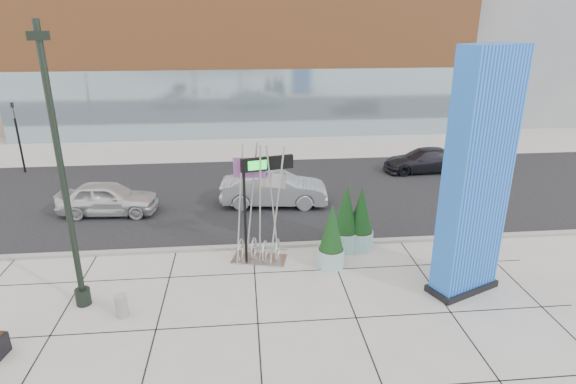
{
  "coord_description": "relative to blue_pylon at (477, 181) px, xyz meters",
  "views": [
    {
      "loc": [
        0.72,
        -13.16,
        8.72
      ],
      "look_at": [
        2.2,
        2.0,
        3.06
      ],
      "focal_mm": 30.0,
      "sensor_mm": 36.0,
      "label": 1
    }
  ],
  "objects": [
    {
      "name": "tower_glass_front",
      "position": [
        -6.92,
        21.9,
        -1.34
      ],
      "size": [
        34.0,
        0.6,
        5.0
      ],
      "primitive_type": "cube",
      "color": "#8CA5B2",
      "rests_on": "ground"
    },
    {
      "name": "car_white_west",
      "position": [
        -13.44,
        7.84,
        -3.07
      ],
      "size": [
        4.59,
        2.1,
        1.52
      ],
      "primitive_type": "imported",
      "rotation": [
        0.0,
        0.0,
        1.5
      ],
      "color": "silver",
      "rests_on": "ground"
    },
    {
      "name": "concrete_bollard",
      "position": [
        -11.04,
        -0.5,
        -3.47
      ],
      "size": [
        0.38,
        0.38,
        0.73
      ],
      "primitive_type": "cylinder",
      "color": "gray",
      "rests_on": "ground"
    },
    {
      "name": "round_planter_east",
      "position": [
        -3.32,
        3.3,
        -2.56
      ],
      "size": [
        1.08,
        1.08,
        2.71
      ],
      "color": "#90C3B8",
      "rests_on": "ground"
    },
    {
      "name": "traffic_signal",
      "position": [
        -19.92,
        14.7,
        -1.54
      ],
      "size": [
        0.15,
        0.18,
        4.1
      ],
      "color": "black",
      "rests_on": "ground"
    },
    {
      "name": "round_planter_mid",
      "position": [
        -2.72,
        3.3,
        -2.61
      ],
      "size": [
        1.03,
        1.03,
        2.59
      ],
      "color": "#90C3B8",
      "rests_on": "ground"
    },
    {
      "name": "ground",
      "position": [
        -7.92,
        -0.3,
        -3.84
      ],
      "size": [
        160.0,
        160.0,
        0.0
      ],
      "primitive_type": "plane",
      "color": "#9E9991",
      "rests_on": "ground"
    },
    {
      "name": "public_art_sculpture",
      "position": [
        -6.69,
        2.7,
        -2.65
      ],
      "size": [
        2.17,
        1.44,
        4.53
      ],
      "rotation": [
        0.0,
        0.0,
        -0.24
      ],
      "color": "#B3B5B8",
      "rests_on": "ground"
    },
    {
      "name": "tower_podium",
      "position": [
        -6.92,
        26.7,
        1.66
      ],
      "size": [
        34.0,
        10.0,
        11.0
      ],
      "primitive_type": "cube",
      "color": "#AC6131",
      "rests_on": "ground"
    },
    {
      "name": "curb_edge",
      "position": [
        -7.92,
        3.7,
        -3.78
      ],
      "size": [
        80.0,
        0.3,
        0.12
      ],
      "primitive_type": "cube",
      "color": "gray",
      "rests_on": "ground"
    },
    {
      "name": "lamp_post",
      "position": [
        -12.42,
        0.3,
        -0.31
      ],
      "size": [
        0.58,
        0.47,
        8.62
      ],
      "rotation": [
        0.0,
        0.0,
        0.21
      ],
      "color": "black",
      "rests_on": "ground"
    },
    {
      "name": "car_dark_east",
      "position": [
        3.32,
        12.62,
        -3.16
      ],
      "size": [
        4.71,
        2.05,
        1.35
      ],
      "primitive_type": "imported",
      "rotation": [
        0.0,
        0.0,
        -1.54
      ],
      "color": "black",
      "rests_on": "ground"
    },
    {
      "name": "car_silver_mid",
      "position": [
        -5.76,
        8.2,
        -3.0
      ],
      "size": [
        5.21,
        2.24,
        1.67
      ],
      "primitive_type": "imported",
      "rotation": [
        0.0,
        0.0,
        1.48
      ],
      "color": "#9DA0A4",
      "rests_on": "ground"
    },
    {
      "name": "round_planter_west",
      "position": [
        -4.12,
        1.97,
        -2.67
      ],
      "size": [
        0.99,
        0.99,
        2.47
      ],
      "color": "#90C3B8",
      "rests_on": "ground"
    },
    {
      "name": "blue_pylon",
      "position": [
        0.0,
        0.0,
        0.0
      ],
      "size": [
        2.61,
        1.94,
        7.94
      ],
      "rotation": [
        0.0,
        0.0,
        0.42
      ],
      "color": "#0B31AE",
      "rests_on": "ground"
    },
    {
      "name": "overhead_street_sign",
      "position": [
        -6.51,
        2.5,
        -0.38
      ],
      "size": [
        1.88,
        0.6,
        4.03
      ],
      "rotation": [
        0.0,
        0.0,
        0.23
      ],
      "color": "black",
      "rests_on": "ground"
    },
    {
      "name": "street_asphalt",
      "position": [
        -7.92,
        9.7,
        -3.83
      ],
      "size": [
        80.0,
        12.0,
        0.02
      ],
      "primitive_type": "cube",
      "color": "black",
      "rests_on": "ground"
    },
    {
      "name": "building_grey_parking",
      "position": [
        18.08,
        31.7,
        5.16
      ],
      "size": [
        20.0,
        18.0,
        18.0
      ],
      "primitive_type": "cube",
      "color": "slate",
      "rests_on": "ground"
    }
  ]
}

